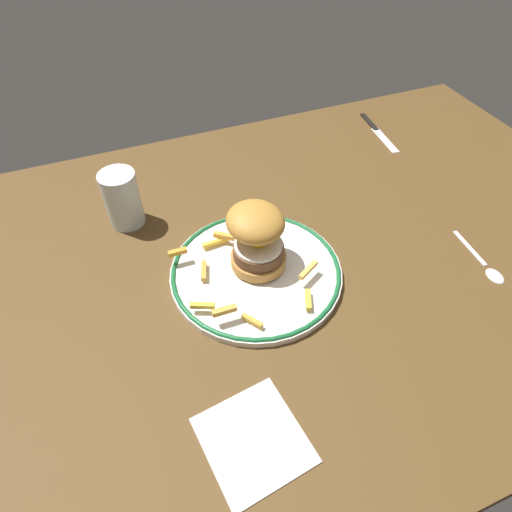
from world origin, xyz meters
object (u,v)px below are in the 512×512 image
Objects in this scene: water_glass at (123,202)px; burger at (257,237)px; dinner_plate at (256,272)px; spoon at (490,268)px; napkin at (253,440)px; knife at (376,129)px.

burger is at bearing -47.09° from water_glass.
dinner_plate is 2.16× the size of burger.
napkin is (-47.86, -11.84, -0.16)cm from spoon.
spoon is (37.36, -13.66, -0.48)cm from dinner_plate.
spoon is at bearing -22.95° from burger.
napkin is (-10.49, -25.50, -0.64)cm from dinner_plate.
napkin is at bearing -112.36° from dinner_plate.
water_glass reaches higher than knife.
water_glass is 65.38cm from spoon.
dinner_plate is 1.59× the size of knife.
knife is 1.35× the size of spoon.
napkin is at bearing -81.53° from water_glass.
water_glass reaches higher than napkin.
water_glass is at bearing 98.47° from napkin.
dinner_plate is 28.09cm from water_glass.
napkin is (-54.78, -58.40, -0.06)cm from knife.
knife reaches higher than napkin.
dinner_plate is at bearing -50.98° from water_glass.
water_glass is at bearing 129.02° from dinner_plate.
spoon is at bearing -32.73° from water_glass.
burger is 53.79cm from knife.
spoon is (54.87, -35.27, -4.40)cm from water_glass.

